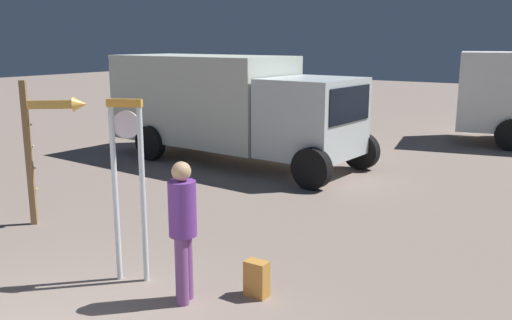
{
  "coord_description": "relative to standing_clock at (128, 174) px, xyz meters",
  "views": [
    {
      "loc": [
        4.56,
        -2.61,
        3.08
      ],
      "look_at": [
        -0.2,
        4.67,
        1.2
      ],
      "focal_mm": 38.62,
      "sensor_mm": 36.0,
      "label": 1
    }
  ],
  "objects": [
    {
      "name": "box_truck_near",
      "position": [
        -3.37,
        6.71,
        0.08
      ],
      "size": [
        7.12,
        2.96,
        2.71
      ],
      "color": "silver",
      "rests_on": "ground_plane"
    },
    {
      "name": "person_near_clock",
      "position": [
        0.98,
        -0.1,
        -0.46
      ],
      "size": [
        0.33,
        0.33,
        1.73
      ],
      "color": "#7E498A",
      "rests_on": "ground_plane"
    },
    {
      "name": "backpack",
      "position": [
        1.63,
        0.49,
        -1.21
      ],
      "size": [
        0.28,
        0.22,
        0.45
      ],
      "color": "gold",
      "rests_on": "ground_plane"
    },
    {
      "name": "standing_clock",
      "position": [
        0.0,
        0.0,
        0.0
      ],
      "size": [
        0.44,
        0.26,
        2.39
      ],
      "color": "white",
      "rests_on": "ground_plane"
    },
    {
      "name": "arrow_sign",
      "position": [
        -2.82,
        0.9,
        0.17
      ],
      "size": [
        0.93,
        0.8,
        2.46
      ],
      "color": "#977449",
      "rests_on": "ground_plane"
    }
  ]
}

